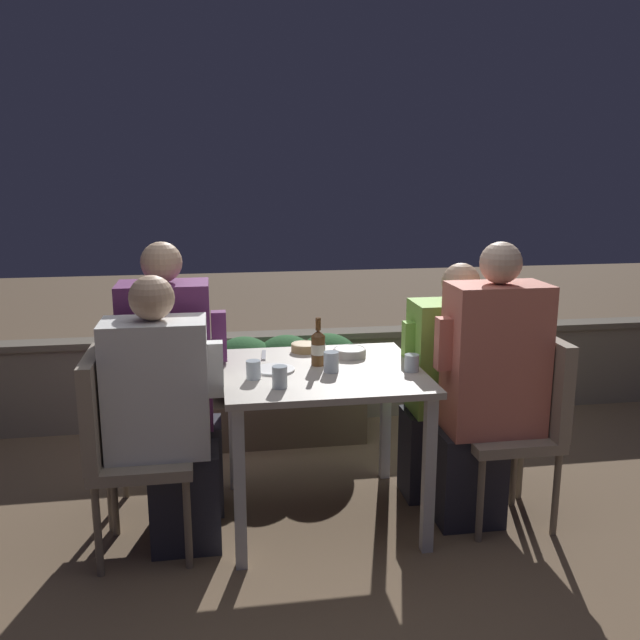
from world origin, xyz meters
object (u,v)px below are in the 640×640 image
(person_purple_stripe, at_px, (174,381))
(beer_bottle, at_px, (318,347))
(person_white_polo, at_px, (166,417))
(chair_left_far, at_px, (133,409))
(chair_left_near, at_px, (119,436))
(person_coral_top, at_px, (487,387))
(chair_right_near, at_px, (525,411))
(person_green_blouse, at_px, (450,383))
(chair_right_far, at_px, (487,392))

(person_purple_stripe, xyz_separation_m, beer_bottle, (0.68, -0.10, 0.17))
(person_white_polo, distance_m, chair_left_far, 0.38)
(chair_left_near, relative_size, person_white_polo, 0.73)
(person_coral_top, bearing_deg, chair_right_near, 0.00)
(person_purple_stripe, distance_m, person_coral_top, 1.48)
(person_green_blouse, bearing_deg, person_coral_top, -76.34)
(person_purple_stripe, bearing_deg, person_white_polo, -93.48)
(chair_left_far, height_order, beer_bottle, beer_bottle)
(person_green_blouse, bearing_deg, person_purple_stripe, 178.86)
(chair_left_far, relative_size, chair_right_near, 1.00)
(person_white_polo, bearing_deg, person_purple_stripe, 86.52)
(person_white_polo, relative_size, beer_bottle, 5.37)
(chair_left_far, bearing_deg, person_green_blouse, -1.00)
(chair_right_near, bearing_deg, person_coral_top, -180.00)
(person_purple_stripe, height_order, person_green_blouse, person_purple_stripe)
(person_white_polo, height_order, chair_right_near, person_white_polo)
(person_purple_stripe, height_order, chair_right_near, person_purple_stripe)
(beer_bottle, bearing_deg, chair_left_far, 173.20)
(person_white_polo, height_order, person_purple_stripe, person_purple_stripe)
(beer_bottle, bearing_deg, person_green_blouse, 6.41)
(person_coral_top, distance_m, chair_right_far, 0.35)
(chair_left_near, xyz_separation_m, person_green_blouse, (1.59, 0.30, 0.06))
(chair_right_far, relative_size, person_green_blouse, 0.75)
(person_purple_stripe, relative_size, chair_right_near, 1.48)
(chair_left_far, relative_size, chair_right_far, 1.00)
(person_white_polo, relative_size, person_coral_top, 0.92)
(person_white_polo, xyz_separation_m, chair_right_far, (1.59, 0.30, -0.07))
(chair_right_near, bearing_deg, chair_left_near, -179.89)
(chair_right_far, bearing_deg, person_coral_top, -113.45)
(chair_left_far, distance_m, person_green_blouse, 1.57)
(chair_right_far, bearing_deg, beer_bottle, -175.03)
(person_purple_stripe, bearing_deg, person_green_blouse, -1.14)
(person_coral_top, relative_size, beer_bottle, 5.86)
(person_white_polo, bearing_deg, person_green_blouse, 12.19)
(chair_left_near, distance_m, person_white_polo, 0.21)
(chair_right_far, relative_size, beer_bottle, 3.94)
(person_coral_top, bearing_deg, person_green_blouse, 103.66)
(person_green_blouse, xyz_separation_m, beer_bottle, (-0.69, -0.08, 0.24))
(person_white_polo, distance_m, beer_bottle, 0.77)
(chair_left_near, distance_m, beer_bottle, 0.98)
(chair_left_far, distance_m, person_purple_stripe, 0.24)
(person_white_polo, xyz_separation_m, person_green_blouse, (1.39, 0.30, -0.01))
(person_purple_stripe, relative_size, person_green_blouse, 1.10)
(chair_left_far, bearing_deg, chair_right_far, -0.88)
(chair_left_near, distance_m, chair_right_far, 1.82)
(chair_left_near, bearing_deg, chair_right_far, 9.52)
(chair_right_far, xyz_separation_m, beer_bottle, (-0.89, -0.08, 0.30))
(person_coral_top, distance_m, person_green_blouse, 0.31)
(person_coral_top, bearing_deg, chair_right_far, 66.55)
(chair_left_far, xyz_separation_m, chair_right_far, (1.77, -0.03, 0.00))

